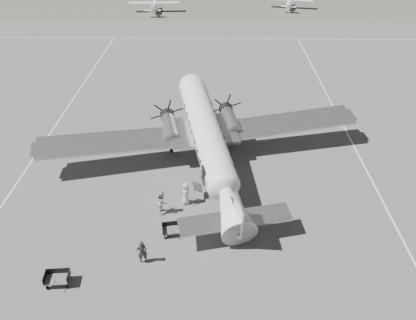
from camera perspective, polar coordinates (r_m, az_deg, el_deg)
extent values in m
plane|color=#61615F|center=(33.01, 3.28, -4.84)|extent=(260.00, 260.00, 0.00)
cube|color=white|center=(35.60, 23.03, -4.69)|extent=(0.15, 80.00, 0.01)
cube|color=white|center=(44.44, -21.05, 3.93)|extent=(0.15, 60.00, 0.01)
cube|color=white|center=(68.82, 2.30, 16.70)|extent=(90.00, 0.15, 0.01)
imported|color=#2B2B2B|center=(27.51, -9.26, -12.59)|extent=(0.77, 0.62, 1.85)
imported|color=#AFAFAD|center=(30.91, -6.43, -5.86)|extent=(0.79, 0.99, 1.97)
imported|color=silver|center=(31.59, -3.14, -4.71)|extent=(0.71, 0.99, 1.91)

